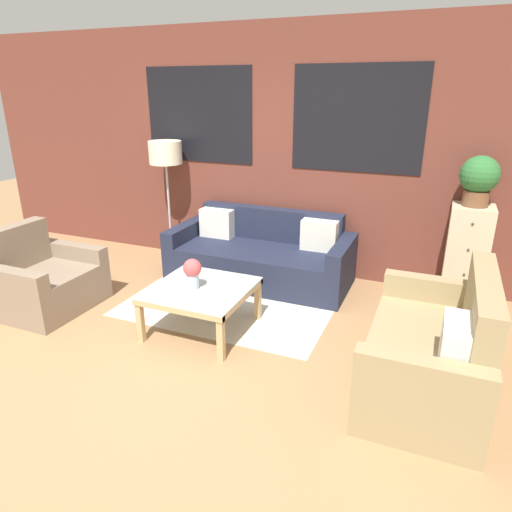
{
  "coord_description": "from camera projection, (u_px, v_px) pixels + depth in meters",
  "views": [
    {
      "loc": [
        1.89,
        -2.62,
        2.1
      ],
      "look_at": [
        0.27,
        1.27,
        0.55
      ],
      "focal_mm": 32.0,
      "sensor_mm": 36.0,
      "label": 1
    }
  ],
  "objects": [
    {
      "name": "rug",
      "position": [
        230.0,
        303.0,
        4.74
      ],
      "size": [
        2.09,
        1.44,
        0.0
      ],
      "color": "beige",
      "rests_on": "ground_plane"
    },
    {
      "name": "drawer_cabinet",
      "position": [
        466.0,
        256.0,
        4.59
      ],
      "size": [
        0.4,
        0.39,
        1.03
      ],
      "color": "#C6B793",
      "rests_on": "ground_plane"
    },
    {
      "name": "coffee_table",
      "position": [
        201.0,
        294.0,
        4.12
      ],
      "size": [
        0.86,
        0.86,
        0.43
      ],
      "color": "silver",
      "rests_on": "ground_plane"
    },
    {
      "name": "floor_lamp",
      "position": [
        166.0,
        158.0,
        5.52
      ],
      "size": [
        0.4,
        0.4,
        1.51
      ],
      "color": "#B2B2B7",
      "rests_on": "ground_plane"
    },
    {
      "name": "settee_vintage",
      "position": [
        433.0,
        352.0,
        3.3
      ],
      "size": [
        0.8,
        1.46,
        0.92
      ],
      "color": "#99845B",
      "rests_on": "ground_plane"
    },
    {
      "name": "flower_vase",
      "position": [
        192.0,
        271.0,
        4.02
      ],
      "size": [
        0.16,
        0.16,
        0.28
      ],
      "color": "#ADBCC6",
      "rests_on": "coffee_table"
    },
    {
      "name": "armchair_corner",
      "position": [
        45.0,
        282.0,
        4.58
      ],
      "size": [
        0.8,
        0.93,
        0.84
      ],
      "color": "#84705B",
      "rests_on": "ground_plane"
    },
    {
      "name": "potted_plant",
      "position": [
        479.0,
        178.0,
        4.32
      ],
      "size": [
        0.36,
        0.36,
        0.48
      ],
      "color": "brown",
      "rests_on": "drawer_cabinet"
    },
    {
      "name": "wall_back_brick",
      "position": [
        273.0,
        152.0,
        5.31
      ],
      "size": [
        8.4,
        0.09,
        2.8
      ],
      "color": "brown",
      "rests_on": "ground_plane"
    },
    {
      "name": "ground_plane",
      "position": [
        165.0,
        365.0,
        3.68
      ],
      "size": [
        16.0,
        16.0,
        0.0
      ],
      "primitive_type": "plane",
      "color": "#9E754C"
    },
    {
      "name": "couch_dark",
      "position": [
        261.0,
        257.0,
        5.26
      ],
      "size": [
        2.06,
        0.88,
        0.78
      ],
      "color": "#1E2338",
      "rests_on": "ground_plane"
    }
  ]
}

